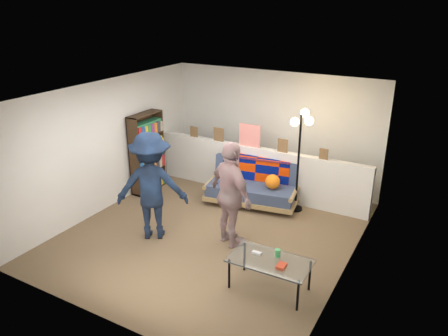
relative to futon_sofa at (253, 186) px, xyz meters
name	(u,v)px	position (x,y,z in m)	size (l,w,h in m)	color
ground	(213,233)	(-0.09, -1.39, -0.35)	(5.00, 5.00, 0.00)	brown
room_shell	(226,132)	(-0.09, -0.92, 1.32)	(4.60, 5.05, 2.45)	silver
half_wall_ledge	(258,171)	(-0.09, 0.41, 0.15)	(4.45, 0.15, 1.00)	silver
ledge_decor	(248,138)	(-0.32, 0.39, 0.83)	(2.97, 0.02, 0.45)	brown
futon_sofa	(253,186)	(0.00, 0.00, 0.00)	(1.86, 1.10, 0.75)	#A3814F
bookshelf	(147,155)	(-2.17, -0.48, 0.41)	(0.27, 0.81, 1.62)	black
coffee_table	(270,262)	(1.38, -2.33, 0.08)	(1.10, 0.62, 0.57)	black
floor_lamp	(301,140)	(0.84, 0.16, 1.01)	(0.44, 0.34, 1.92)	black
person_left	(152,186)	(-0.90, -1.94, 0.55)	(1.17, 0.67, 1.81)	black
person_right	(231,195)	(0.34, -1.54, 0.52)	(1.02, 0.42, 1.74)	tan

